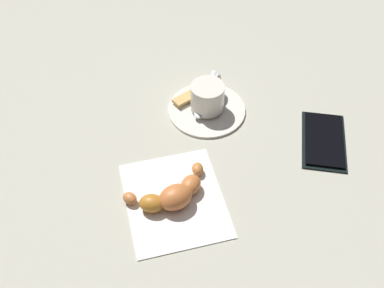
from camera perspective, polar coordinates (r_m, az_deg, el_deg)
The scene contains 8 objects.
ground_plane at distance 0.81m, azimuth -0.09°, elevation -1.25°, with size 1.80×1.80×0.00m, color #ADAA98.
saucer at distance 0.88m, azimuth 1.80°, elevation 4.31°, with size 0.15×0.15×0.01m, color silver.
espresso_cup at distance 0.86m, azimuth 1.92°, elevation 5.82°, with size 0.08×0.06×0.05m.
teaspoon at distance 0.89m, azimuth 1.39°, elevation 5.15°, with size 0.14×0.05×0.01m.
sugar_packet at distance 0.89m, azimuth -0.60°, elevation 5.70°, with size 0.06×0.02×0.01m, color tan.
napkin at distance 0.76m, azimuth -2.11°, elevation -6.74°, with size 0.18×0.15×0.00m, color white.
croissant at distance 0.74m, azimuth -2.28°, elevation -6.13°, with size 0.11×0.14×0.04m.
cell_phone at distance 0.86m, azimuth 15.67°, elevation 0.46°, with size 0.14×0.09×0.01m.
Camera 1 is at (0.52, 0.01, 0.62)m, focal length 44.02 mm.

